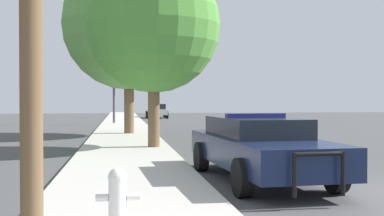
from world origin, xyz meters
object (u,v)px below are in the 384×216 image
tree_sidewalk_mid (129,24)px  traffic_light (136,65)px  police_car (259,146)px  tree_sidewalk_near (154,27)px  fire_hydrant (118,194)px  car_background_distant (157,111)px

tree_sidewalk_mid → traffic_light: bearing=86.6°
traffic_light → tree_sidewalk_mid: size_ratio=0.69×
police_car → traffic_light: size_ratio=0.94×
traffic_light → tree_sidewalk_near: 17.35m
fire_hydrant → car_background_distant: car_background_distant is taller
traffic_light → car_background_distant: bearing=78.8°
traffic_light → tree_sidewalk_near: (0.10, -17.35, 0.03)m
traffic_light → tree_sidewalk_mid: 10.54m
fire_hydrant → traffic_light: size_ratio=0.13×
fire_hydrant → tree_sidewalk_near: 10.81m
traffic_light → tree_sidewalk_mid: bearing=-93.4°
traffic_light → tree_sidewalk_near: tree_sidewalk_near is taller
fire_hydrant → police_car: bearing=51.6°
fire_hydrant → car_background_distant: size_ratio=0.18×
police_car → fire_hydrant: size_ratio=7.48×
traffic_light → fire_hydrant: bearing=-92.2°
tree_sidewalk_mid → car_background_distant: bearing=82.4°
police_car → tree_sidewalk_near: size_ratio=0.85×
fire_hydrant → tree_sidewalk_near: tree_sidewalk_near is taller
car_background_distant → tree_sidewalk_near: size_ratio=0.65×
fire_hydrant → traffic_light: bearing=87.8°
tree_sidewalk_near → police_car: bearing=-74.1°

